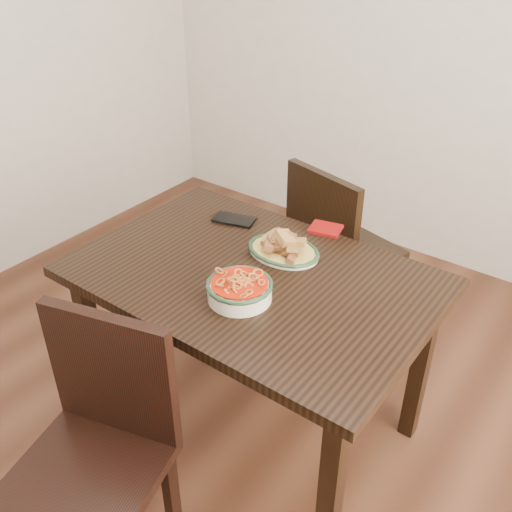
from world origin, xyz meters
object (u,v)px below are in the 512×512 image
Objects in this scene: chair_near at (99,439)px; noodle_bowl at (240,288)px; dining_table at (253,294)px; smartphone at (234,219)px; fish_plate at (284,243)px; chair_far at (336,245)px.

chair_near is 4.00× the size of noodle_bowl.
noodle_bowl is (0.11, 0.54, 0.29)m from chair_near.
dining_table is 1.42× the size of chair_near.
chair_near is at bearing -91.71° from smartphone.
noodle_bowl is (0.04, -0.32, -0.00)m from fish_plate.
chair_far is at bearing 46.67° from smartphone.
chair_near is 0.63m from noodle_bowl.
chair_far and chair_near have the same top height.
noodle_bowl is at bearing -68.73° from dining_table.
fish_plate is at bearing 69.87° from chair_near.
noodle_bowl is at bearing 62.70° from chair_near.
chair_far is at bearing 97.09° from fish_plate.
smartphone is (-0.29, 0.26, 0.10)m from dining_table.
dining_table is 0.71m from chair_near.
chair_near reaches higher than noodle_bowl.
chair_far is 1.41m from chair_near.
dining_table is 4.56× the size of fish_plate.
chair_far is (-0.05, 0.72, -0.16)m from dining_table.
chair_far reaches higher than smartphone.
chair_far is at bearing 94.26° from dining_table.
chair_far is at bearing 97.30° from noodle_bowl.
chair_far is 0.62m from fish_plate.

